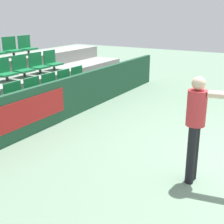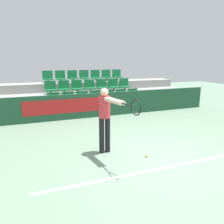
{
  "view_description": "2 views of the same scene",
  "coord_description": "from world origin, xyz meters",
  "px_view_note": "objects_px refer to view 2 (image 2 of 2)",
  "views": [
    {
      "loc": [
        -5.34,
        -0.16,
        2.48
      ],
      "look_at": [
        -0.59,
        2.63,
        0.7
      ],
      "focal_mm": 50.0,
      "sensor_mm": 36.0,
      "label": 1
    },
    {
      "loc": [
        -2.74,
        -3.91,
        2.27
      ],
      "look_at": [
        -0.41,
        2.13,
        0.72
      ],
      "focal_mm": 35.0,
      "sensor_mm": 36.0,
      "label": 2
    }
  ],
  "objects_px": {
    "stadium_chair_3": "(96,98)",
    "stadium_chair_15": "(60,77)",
    "stadium_chair_13": "(125,85)",
    "stadium_chair_20": "(117,75)",
    "stadium_chair_6": "(133,95)",
    "stadium_chair_11": "(102,86)",
    "stadium_chair_17": "(84,76)",
    "stadium_chair_9": "(77,87)",
    "stadium_chair_14": "(48,77)",
    "stadium_chair_0": "(54,101)",
    "stadium_chair_1": "(68,100)",
    "tennis_ball": "(147,156)",
    "stadium_chair_10": "(90,86)",
    "stadium_chair_5": "(121,96)",
    "stadium_chair_8": "(64,87)",
    "stadium_chair_19": "(107,76)",
    "stadium_chair_12": "(113,85)",
    "stadium_chair_18": "(96,76)",
    "stadium_chair_4": "(109,97)",
    "stadium_chair_7": "(50,88)",
    "tennis_player": "(106,115)",
    "stadium_chair_2": "(83,99)"
  },
  "relations": [
    {
      "from": "stadium_chair_3",
      "to": "stadium_chair_15",
      "type": "relative_size",
      "value": 1.0
    },
    {
      "from": "stadium_chair_13",
      "to": "stadium_chair_20",
      "type": "bearing_deg",
      "value": 90.0
    },
    {
      "from": "stadium_chair_6",
      "to": "stadium_chair_11",
      "type": "bearing_deg",
      "value": 140.28
    },
    {
      "from": "stadium_chair_15",
      "to": "stadium_chair_17",
      "type": "height_order",
      "value": "same"
    },
    {
      "from": "stadium_chair_11",
      "to": "stadium_chair_17",
      "type": "xyz_separation_m",
      "value": [
        -0.6,
        1.0,
        0.4
      ]
    },
    {
      "from": "stadium_chair_9",
      "to": "stadium_chair_14",
      "type": "height_order",
      "value": "stadium_chair_14"
    },
    {
      "from": "stadium_chair_0",
      "to": "stadium_chair_15",
      "type": "height_order",
      "value": "stadium_chair_15"
    },
    {
      "from": "stadium_chair_1",
      "to": "stadium_chair_14",
      "type": "distance_m",
      "value": 2.24
    },
    {
      "from": "tennis_ball",
      "to": "stadium_chair_10",
      "type": "bearing_deg",
      "value": 87.86
    },
    {
      "from": "stadium_chair_13",
      "to": "stadium_chair_17",
      "type": "height_order",
      "value": "stadium_chair_17"
    },
    {
      "from": "stadium_chair_11",
      "to": "stadium_chair_14",
      "type": "xyz_separation_m",
      "value": [
        -2.41,
        1.0,
        0.4
      ]
    },
    {
      "from": "stadium_chair_5",
      "to": "stadium_chair_11",
      "type": "xyz_separation_m",
      "value": [
        -0.6,
        1.0,
        0.4
      ]
    },
    {
      "from": "stadium_chair_8",
      "to": "stadium_chair_19",
      "type": "bearing_deg",
      "value": 22.56
    },
    {
      "from": "stadium_chair_13",
      "to": "stadium_chair_19",
      "type": "relative_size",
      "value": 1.0
    },
    {
      "from": "stadium_chair_0",
      "to": "stadium_chair_13",
      "type": "bearing_deg",
      "value": 15.48
    },
    {
      "from": "stadium_chair_6",
      "to": "stadium_chair_14",
      "type": "xyz_separation_m",
      "value": [
        -3.62,
        2.0,
        0.8
      ]
    },
    {
      "from": "stadium_chair_12",
      "to": "tennis_ball",
      "type": "bearing_deg",
      "value": -103.76
    },
    {
      "from": "stadium_chair_13",
      "to": "stadium_chair_18",
      "type": "distance_m",
      "value": 1.62
    },
    {
      "from": "stadium_chair_14",
      "to": "tennis_ball",
      "type": "distance_m",
      "value": 7.15
    },
    {
      "from": "stadium_chair_4",
      "to": "stadium_chair_19",
      "type": "height_order",
      "value": "stadium_chair_19"
    },
    {
      "from": "stadium_chair_15",
      "to": "stadium_chair_11",
      "type": "bearing_deg",
      "value": -28.98
    },
    {
      "from": "stadium_chair_10",
      "to": "stadium_chair_17",
      "type": "xyz_separation_m",
      "value": [
        0.0,
        1.0,
        0.4
      ]
    },
    {
      "from": "stadium_chair_7",
      "to": "stadium_chair_15",
      "type": "xyz_separation_m",
      "value": [
        0.6,
        1.0,
        0.4
      ]
    },
    {
      "from": "stadium_chair_15",
      "to": "stadium_chair_17",
      "type": "distance_m",
      "value": 1.21
    },
    {
      "from": "stadium_chair_10",
      "to": "stadium_chair_17",
      "type": "distance_m",
      "value": 1.08
    },
    {
      "from": "stadium_chair_1",
      "to": "stadium_chair_5",
      "type": "relative_size",
      "value": 1.0
    },
    {
      "from": "stadium_chair_5",
      "to": "stadium_chair_8",
      "type": "distance_m",
      "value": 2.64
    },
    {
      "from": "stadium_chair_15",
      "to": "stadium_chair_18",
      "type": "xyz_separation_m",
      "value": [
        1.81,
        0.0,
        0.0
      ]
    },
    {
      "from": "stadium_chair_8",
      "to": "stadium_chair_11",
      "type": "xyz_separation_m",
      "value": [
        1.81,
        0.0,
        0.0
      ]
    },
    {
      "from": "stadium_chair_12",
      "to": "tennis_player",
      "type": "height_order",
      "value": "tennis_player"
    },
    {
      "from": "stadium_chair_10",
      "to": "stadium_chair_15",
      "type": "height_order",
      "value": "stadium_chair_15"
    },
    {
      "from": "stadium_chair_0",
      "to": "stadium_chair_1",
      "type": "relative_size",
      "value": 1.0
    },
    {
      "from": "stadium_chair_8",
      "to": "stadium_chair_9",
      "type": "distance_m",
      "value": 0.6
    },
    {
      "from": "stadium_chair_10",
      "to": "stadium_chair_9",
      "type": "bearing_deg",
      "value": 180.0
    },
    {
      "from": "stadium_chair_12",
      "to": "stadium_chair_20",
      "type": "height_order",
      "value": "stadium_chair_20"
    },
    {
      "from": "stadium_chair_9",
      "to": "stadium_chair_20",
      "type": "height_order",
      "value": "stadium_chair_20"
    },
    {
      "from": "stadium_chair_1",
      "to": "stadium_chair_15",
      "type": "height_order",
      "value": "stadium_chair_15"
    },
    {
      "from": "stadium_chair_7",
      "to": "stadium_chair_14",
      "type": "relative_size",
      "value": 1.0
    },
    {
      "from": "stadium_chair_4",
      "to": "stadium_chair_9",
      "type": "xyz_separation_m",
      "value": [
        -1.21,
        1.0,
        0.4
      ]
    },
    {
      "from": "stadium_chair_4",
      "to": "stadium_chair_2",
      "type": "bearing_deg",
      "value": 180.0
    },
    {
      "from": "stadium_chair_4",
      "to": "stadium_chair_11",
      "type": "bearing_deg",
      "value": 90.0
    },
    {
      "from": "stadium_chair_19",
      "to": "tennis_player",
      "type": "xyz_separation_m",
      "value": [
        -2.25,
        -6.27,
        -0.46
      ]
    },
    {
      "from": "stadium_chair_15",
      "to": "stadium_chair_18",
      "type": "height_order",
      "value": "same"
    },
    {
      "from": "stadium_chair_3",
      "to": "stadium_chair_6",
      "type": "bearing_deg",
      "value": 0.0
    },
    {
      "from": "stadium_chair_20",
      "to": "stadium_chair_9",
      "type": "bearing_deg",
      "value": -157.44
    },
    {
      "from": "stadium_chair_3",
      "to": "tennis_ball",
      "type": "height_order",
      "value": "stadium_chair_3"
    },
    {
      "from": "tennis_player",
      "to": "stadium_chair_18",
      "type": "bearing_deg",
      "value": 65.2
    },
    {
      "from": "stadium_chair_14",
      "to": "stadium_chair_20",
      "type": "height_order",
      "value": "same"
    },
    {
      "from": "stadium_chair_6",
      "to": "stadium_chair_8",
      "type": "distance_m",
      "value": 3.2
    },
    {
      "from": "stadium_chair_10",
      "to": "stadium_chair_18",
      "type": "height_order",
      "value": "stadium_chair_18"
    }
  ]
}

